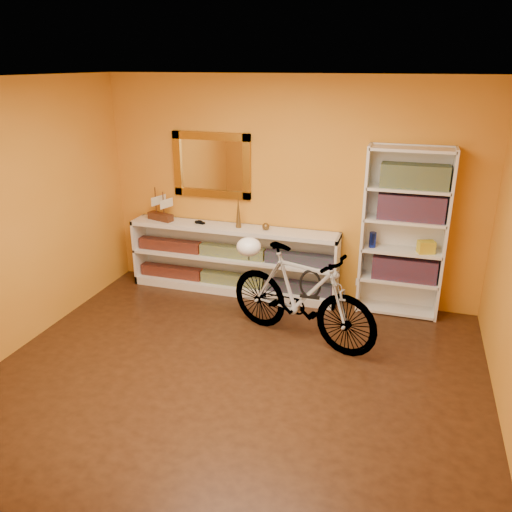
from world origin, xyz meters
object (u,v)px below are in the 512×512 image
(console_unit, at_px, (233,260))
(bicycle, at_px, (301,295))
(bookcase, at_px, (404,234))
(helmet, at_px, (249,247))

(console_unit, bearing_deg, bicycle, -41.26)
(bookcase, height_order, bicycle, bookcase)
(bookcase, bearing_deg, helmet, -154.20)
(bicycle, xyz_separation_m, helmet, (-0.62, 0.21, 0.38))
(bookcase, xyz_separation_m, helmet, (-1.54, -0.75, -0.06))
(bicycle, bearing_deg, console_unit, 67.54)
(console_unit, xyz_separation_m, bookcase, (1.99, 0.03, 0.52))
(console_unit, distance_m, bookcase, 2.06)
(console_unit, relative_size, helmet, 9.84)
(bookcase, xyz_separation_m, bicycle, (-0.92, -0.96, -0.45))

